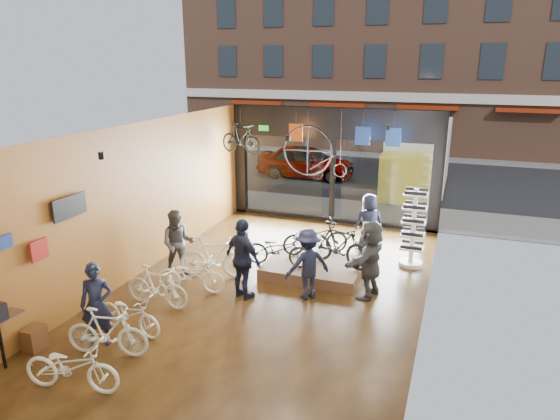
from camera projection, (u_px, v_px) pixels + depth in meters
The scene contains 36 objects.
ground_plane at pixel (267, 296), 11.60m from camera, with size 7.00×12.00×0.04m, color black.
ceiling at pixel (265, 130), 10.50m from camera, with size 7.00×12.00×0.04m, color black.
wall_left at pixel (133, 202), 12.21m from camera, with size 0.04×12.00×3.80m, color #9E6321.
wall_right at pixel (431, 235), 9.90m from camera, with size 0.04×12.00×3.80m, color beige.
wall_back at pixel (71, 367), 5.64m from camera, with size 7.00×0.04×3.80m, color beige.
storefront at pixel (333, 166), 16.45m from camera, with size 7.00×0.26×3.80m, color black, non-canonical shape.
exit_sign at pixel (264, 128), 16.80m from camera, with size 0.35×0.06×0.18m, color #198C26.
street_road at pixel (376, 169), 25.10m from camera, with size 30.00×18.00×0.02m, color black.
sidewalk_near at pixel (340, 209), 18.06m from camera, with size 30.00×2.40×0.12m, color slate.
sidewalk_far at pixel (388, 154), 28.68m from camera, with size 30.00×2.00×0.12m, color slate.
opposite_building at pixel (401, 29), 28.94m from camera, with size 26.00×5.00×14.00m, color brown.
street_car at pixel (306, 161), 23.09m from camera, with size 1.79×4.44×1.51m, color gray.
box_truck at pixel (417, 159), 20.35m from camera, with size 2.34×7.03×2.77m, color silver, non-canonical shape.
floor_bike_0 at pixel (72, 366), 8.14m from camera, with size 0.58×1.67×0.88m, color silver.
floor_bike_1 at pixel (107, 332), 9.10m from camera, with size 0.44×1.57×0.94m, color silver.
floor_bike_2 at pixel (129, 314), 9.89m from camera, with size 0.55×1.57×0.82m, color silver.
floor_bike_3 at pixel (157, 286), 10.94m from camera, with size 0.44×1.57×0.94m, color silver.
floor_bike_4 at pixel (191, 275), 11.63m from camera, with size 0.57×1.63×0.86m, color silver.
floor_bike_5 at pixel (214, 257), 12.42m from camera, with size 0.50×1.76×1.06m, color silver.
display_platform at pixel (314, 268), 12.70m from camera, with size 2.40×1.80×0.30m, color #4D3923.
display_bike_left at pixel (278, 249), 12.37m from camera, with size 0.58×1.66×0.87m, color black.
display_bike_mid at pixel (339, 245), 12.36m from camera, with size 0.51×1.82×1.09m, color black.
display_bike_right at pixel (315, 237), 13.13m from camera, with size 0.61×1.75×0.92m, color black.
customer_0 at pixel (97, 304), 9.38m from camera, with size 0.60×0.39×1.65m, color #161C33.
customer_1 at pixel (178, 244), 12.42m from camera, with size 0.83×0.65×1.71m, color #3F3F44.
customer_2 at pixel (243, 259), 11.21m from camera, with size 1.11×0.46×1.89m, color #161C33.
customer_3 at pixel (308, 264), 11.25m from camera, with size 1.07×0.62×1.66m, color #161C33.
customer_4 at pixel (369, 223), 13.99m from camera, with size 0.83×0.54×1.69m, color #161C33.
customer_5 at pixel (370, 259), 11.29m from camera, with size 1.70×0.54×1.83m, color #3F3F44.
sunglasses_rack at pixel (413, 228), 12.98m from camera, with size 0.62×0.51×2.10m, color white, non-canonical shape.
wall_merch at pixel (26, 283), 9.19m from camera, with size 0.40×2.40×2.60m, color navy, non-canonical shape.
penny_farthing at pixel (318, 153), 15.35m from camera, with size 1.98×0.06×1.58m, color black, non-canonical shape.
hung_bike at pixel (241, 139), 15.36m from camera, with size 0.45×1.58×0.95m, color black.
jersey_left at pixel (296, 133), 15.74m from camera, with size 0.45×0.03×0.55m, color #CC5919.
jersey_mid at pixel (363, 136), 15.05m from camera, with size 0.45×0.03×0.55m, color #1E3F99.
jersey_right at pixel (393, 137), 14.75m from camera, with size 0.45×0.03×0.55m, color #1E3F99.
Camera 1 is at (3.90, -9.80, 5.22)m, focal length 32.00 mm.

